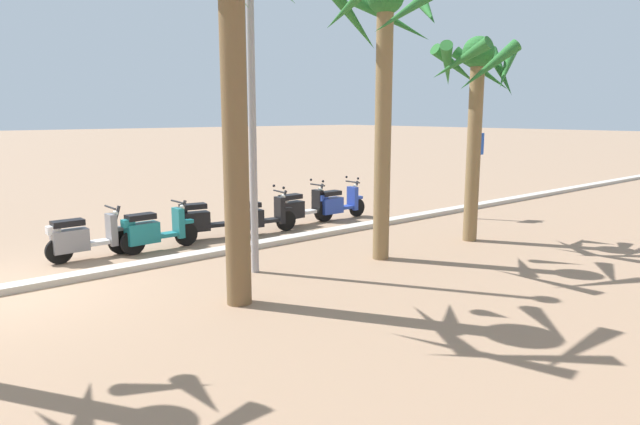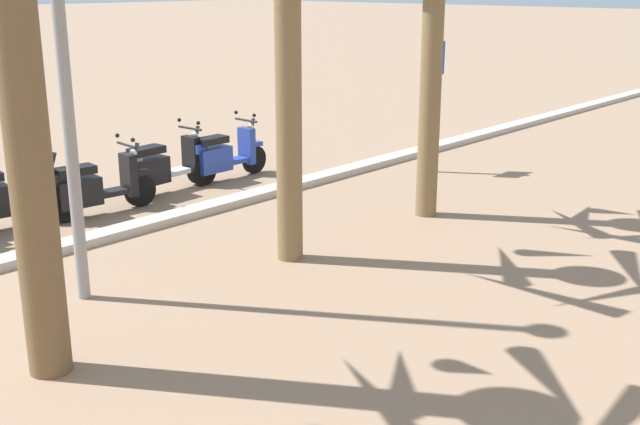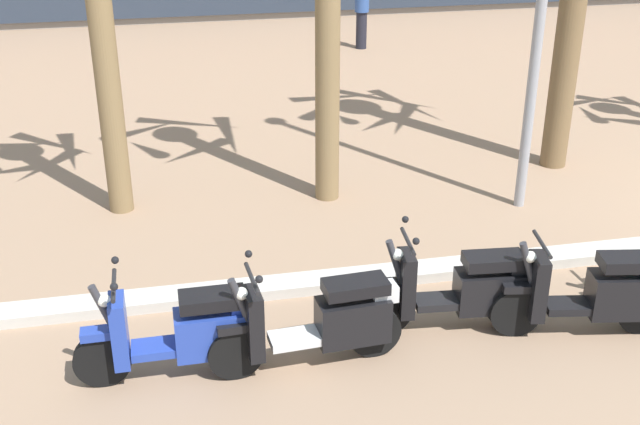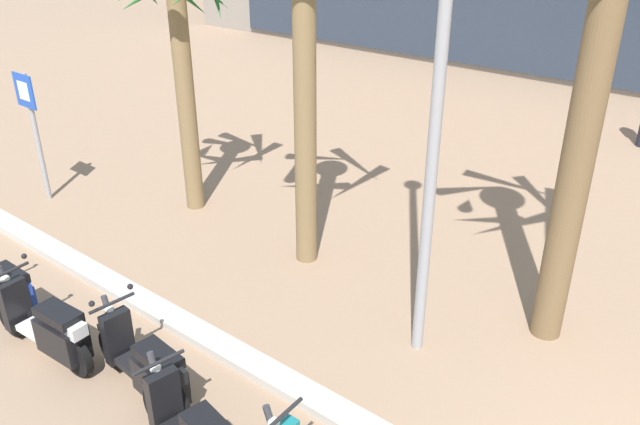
% 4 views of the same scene
% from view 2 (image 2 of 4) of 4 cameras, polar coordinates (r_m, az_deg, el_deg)
% --- Properties ---
extents(scooter_blue_second_in_line, '(1.74, 0.56, 1.17)m').
position_cam_2_polar(scooter_blue_second_in_line, '(14.25, -6.97, 4.09)').
color(scooter_blue_second_in_line, black).
rests_on(scooter_blue_second_in_line, ground).
extents(scooter_black_lead_nearest, '(1.87, 0.56, 1.17)m').
position_cam_2_polar(scooter_black_lead_nearest, '(13.54, -11.30, 3.25)').
color(scooter_black_lead_nearest, black).
rests_on(scooter_black_lead_nearest, ground).
extents(scooter_black_gap_after_mid, '(1.79, 0.56, 1.17)m').
position_cam_2_polar(scooter_black_gap_after_mid, '(12.47, -15.97, 1.75)').
color(scooter_black_gap_after_mid, black).
rests_on(scooter_black_gap_after_mid, ground).
extents(scooter_black_mid_rear, '(1.79, 0.65, 1.04)m').
position_cam_2_polar(scooter_black_mid_rear, '(12.21, -21.90, 0.95)').
color(scooter_black_mid_rear, black).
rests_on(scooter_black_mid_rear, ground).
extents(crossing_sign, '(0.60, 0.12, 2.40)m').
position_cam_2_polar(crossing_sign, '(14.77, 8.32, 8.63)').
color(crossing_sign, '#939399').
rests_on(crossing_sign, ground).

